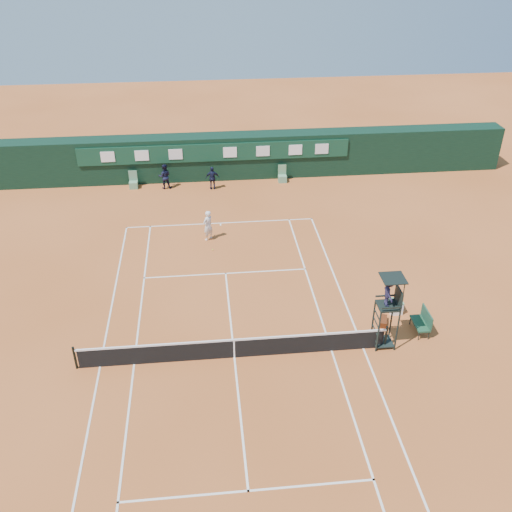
{
  "coord_description": "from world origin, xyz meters",
  "views": [
    {
      "loc": [
        -0.94,
        -18.0,
        15.95
      ],
      "look_at": [
        1.52,
        6.0,
        1.2
      ],
      "focal_mm": 40.0,
      "sensor_mm": 36.0,
      "label": 1
    }
  ],
  "objects_px": {
    "tennis_net": "(234,348)",
    "player_bench": "(423,321)",
    "cooler": "(396,306)",
    "umpire_chair": "(389,298)",
    "player": "(208,225)"
  },
  "relations": [
    {
      "from": "player",
      "to": "umpire_chair",
      "type": "bearing_deg",
      "value": 82.52
    },
    {
      "from": "player_bench",
      "to": "player",
      "type": "xyz_separation_m",
      "value": [
        -9.08,
        9.17,
        0.29
      ]
    },
    {
      "from": "tennis_net",
      "to": "umpire_chair",
      "type": "height_order",
      "value": "umpire_chair"
    },
    {
      "from": "tennis_net",
      "to": "cooler",
      "type": "bearing_deg",
      "value": 17.18
    },
    {
      "from": "tennis_net",
      "to": "umpire_chair",
      "type": "relative_size",
      "value": 3.77
    },
    {
      "from": "umpire_chair",
      "to": "player_bench",
      "type": "xyz_separation_m",
      "value": [
        1.97,
        0.67,
        -1.86
      ]
    },
    {
      "from": "tennis_net",
      "to": "player",
      "type": "bearing_deg",
      "value": 94.32
    },
    {
      "from": "player_bench",
      "to": "cooler",
      "type": "height_order",
      "value": "player_bench"
    },
    {
      "from": "cooler",
      "to": "player",
      "type": "bearing_deg",
      "value": 137.42
    },
    {
      "from": "umpire_chair",
      "to": "tennis_net",
      "type": "bearing_deg",
      "value": -178.34
    },
    {
      "from": "umpire_chair",
      "to": "cooler",
      "type": "bearing_deg",
      "value": 59.94
    },
    {
      "from": "player_bench",
      "to": "cooler",
      "type": "distance_m",
      "value": 1.68
    },
    {
      "from": "player_bench",
      "to": "player",
      "type": "relative_size",
      "value": 0.68
    },
    {
      "from": "tennis_net",
      "to": "player_bench",
      "type": "height_order",
      "value": "same"
    },
    {
      "from": "player_bench",
      "to": "player",
      "type": "distance_m",
      "value": 12.91
    }
  ]
}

